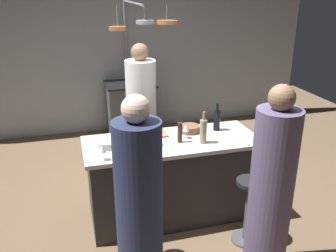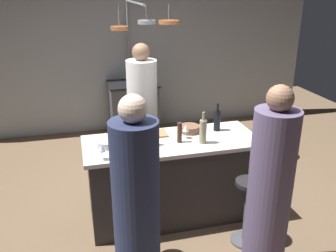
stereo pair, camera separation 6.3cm
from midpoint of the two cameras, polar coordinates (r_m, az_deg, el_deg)
ground_plane at (r=4.20m, az=0.97°, el=-13.57°), size 9.00×9.00×0.00m
back_wall at (r=6.33m, az=-5.98°, el=11.16°), size 6.40×0.16×2.60m
kitchen_island at (r=3.96m, az=1.01°, el=-8.18°), size 1.80×0.72×0.90m
stove_range at (r=6.16m, az=-5.10°, el=2.70°), size 0.80×0.64×0.89m
chef at (r=4.61m, az=-3.56°, el=1.11°), size 0.37×0.37×1.75m
bar_stool_right at (r=3.70m, az=12.68°, el=-12.47°), size 0.28×0.28×0.68m
guest_right at (r=3.17m, az=16.02°, el=-10.01°), size 0.36×0.36×1.71m
bar_stool_left at (r=3.40m, az=-4.77°, el=-15.34°), size 0.28×0.28×0.68m
guest_left at (r=2.86m, az=-4.29°, el=-12.89°), size 0.36×0.36×1.71m
overhead_pot_rack at (r=5.34m, az=-3.97°, el=13.69°), size 0.90×1.42×2.17m
potted_plant at (r=5.59m, az=16.81°, el=-1.78°), size 0.36×0.36×0.52m
cutting_board at (r=3.89m, az=-2.10°, el=-1.25°), size 0.32×0.22×0.02m
pepper_mill at (r=3.67m, az=2.30°, el=-1.03°), size 0.05×0.05×0.21m
wine_bottle_green at (r=3.59m, az=-2.83°, el=-1.17°), size 0.07×0.07×0.33m
wine_bottle_white at (r=3.67m, az=5.96°, el=-0.79°), size 0.07×0.07×0.33m
wine_bottle_dark at (r=4.01m, az=8.10°, el=0.91°), size 0.07×0.07×0.31m
wine_glass_near_right_guest at (r=3.36m, az=-9.77°, el=-3.55°), size 0.07×0.07×0.15m
wine_glass_by_chef at (r=3.78m, az=3.24°, el=-0.42°), size 0.07×0.07×0.15m
mixing_bowl_wooden at (r=3.96m, az=3.85°, el=-0.45°), size 0.22×0.22×0.07m
mixing_bowl_steel at (r=3.65m, az=-8.97°, el=-2.72°), size 0.20×0.20×0.06m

